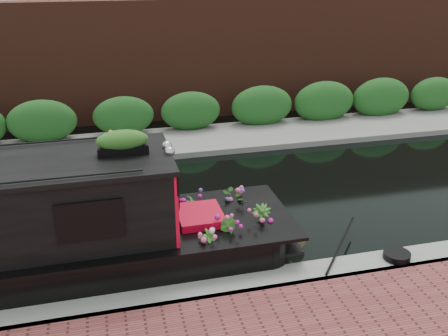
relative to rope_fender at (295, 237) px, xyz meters
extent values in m
plane|color=black|center=(-2.84, 2.04, -0.16)|extent=(80.00, 80.00, 0.00)
cube|color=gray|center=(-2.84, -1.26, -0.16)|extent=(40.00, 0.60, 0.50)
cube|color=gray|center=(-2.84, 6.24, -0.16)|extent=(40.00, 2.40, 0.34)
cube|color=#1E531D|center=(-2.84, 7.14, -0.16)|extent=(40.00, 1.10, 2.80)
cube|color=#4D261A|center=(-2.84, 9.24, -0.16)|extent=(40.00, 1.00, 8.00)
cube|color=red|center=(-2.42, 0.00, 1.29)|extent=(0.06, 1.78, 1.37)
cube|color=black|center=(-3.78, -0.91, 1.37)|extent=(0.92, 0.03, 0.56)
cube|color=red|center=(-1.89, 0.00, 0.56)|extent=(0.82, 0.92, 0.51)
sphere|color=silver|center=(-2.41, -0.14, 2.09)|extent=(0.18, 0.18, 0.18)
sphere|color=silver|center=(-2.41, 0.14, 2.09)|extent=(0.18, 0.18, 0.18)
cube|color=black|center=(-3.16, 0.00, 2.14)|extent=(0.83, 0.23, 0.15)
ellipsoid|color=orange|center=(-3.16, 0.00, 2.34)|extent=(0.92, 0.25, 0.24)
imported|color=#336C24|center=(-1.88, -0.76, 0.58)|extent=(0.36, 0.33, 0.56)
imported|color=#336C24|center=(-1.50, -0.60, 0.61)|extent=(0.42, 0.43, 0.62)
imported|color=#336C24|center=(-1.03, 0.59, 0.58)|extent=(0.65, 0.62, 0.56)
imported|color=#336C24|center=(-0.82, -0.30, 0.62)|extent=(0.50, 0.50, 0.65)
imported|color=#336C24|center=(-1.92, 0.62, 0.58)|extent=(0.23, 0.31, 0.56)
cylinder|color=olive|center=(0.00, 0.00, 0.00)|extent=(0.31, 0.36, 0.31)
cylinder|color=black|center=(1.45, -1.27, 0.15)|extent=(0.48, 0.48, 0.12)
camera|label=1|loc=(-3.43, -7.91, 5.09)|focal=40.00mm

